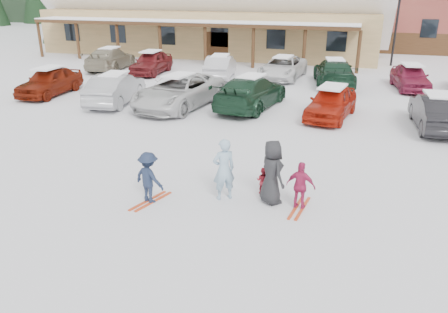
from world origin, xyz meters
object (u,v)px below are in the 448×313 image
(adult_skier, at_px, (224,169))
(parked_car_1, at_px, (115,89))
(toddler_red, at_px, (263,181))
(child_navy, at_px, (149,178))
(parked_car_12, at_px, (410,77))
(parked_car_4, at_px, (331,102))
(bystander_dark, at_px, (272,172))
(parked_car_2, at_px, (179,91))
(lamp_post, at_px, (397,19))
(child_magenta, at_px, (301,186))
(parked_car_10, at_px, (283,67))
(parked_car_7, at_px, (110,59))
(parked_car_5, at_px, (436,112))
(parked_car_11, at_px, (334,72))
(parked_car_3, at_px, (251,92))
(day_lodge, at_px, (212,5))
(parked_car_8, at_px, (151,62))
(parked_car_0, at_px, (50,81))
(parked_car_9, at_px, (220,67))

(adult_skier, bearing_deg, parked_car_1, -83.43)
(adult_skier, relative_size, toddler_red, 2.21)
(child_navy, height_order, parked_car_12, child_navy)
(toddler_red, xyz_separation_m, parked_car_4, (1.26, 8.41, 0.31))
(bystander_dark, relative_size, parked_car_2, 0.32)
(lamp_post, relative_size, child_magenta, 4.42)
(parked_car_10, bearing_deg, parked_car_7, -173.78)
(child_magenta, distance_m, parked_car_5, 9.65)
(parked_car_1, height_order, parked_car_11, parked_car_11)
(parked_car_3, bearing_deg, parked_car_5, -178.51)
(adult_skier, relative_size, parked_car_3, 0.33)
(child_magenta, relative_size, parked_car_3, 0.25)
(child_navy, distance_m, parked_car_4, 10.63)
(parked_car_3, xyz_separation_m, parked_car_12, (7.68, 6.61, -0.07))
(child_navy, bearing_deg, parked_car_11, -84.38)
(parked_car_11, bearing_deg, adult_skier, 73.75)
(parked_car_12, bearing_deg, toddler_red, -117.00)
(child_magenta, distance_m, bystander_dark, 0.85)
(day_lodge, distance_m, toddler_red, 29.12)
(bystander_dark, relative_size, parked_car_5, 0.41)
(parked_car_4, distance_m, parked_car_7, 17.58)
(parked_car_3, bearing_deg, parked_car_2, 23.63)
(day_lodge, relative_size, parked_car_3, 5.47)
(adult_skier, height_order, bystander_dark, bystander_dark)
(parked_car_8, xyz_separation_m, parked_car_12, (16.17, -0.04, -0.04))
(day_lodge, bearing_deg, parked_car_3, -66.24)
(parked_car_5, xyz_separation_m, parked_car_7, (-19.95, 8.25, 0.03))
(parked_car_0, xyz_separation_m, parked_car_2, (7.64, -0.35, 0.05))
(parked_car_7, bearing_deg, parked_car_0, 89.58)
(bystander_dark, xyz_separation_m, parked_car_12, (4.79, 16.10, -0.19))
(parked_car_3, distance_m, parked_car_10, 7.58)
(parked_car_8, bearing_deg, parked_car_12, -2.68)
(parked_car_3, relative_size, parked_car_10, 1.07)
(parked_car_5, bearing_deg, parked_car_1, -2.93)
(lamp_post, bearing_deg, parked_car_4, -102.08)
(day_lodge, xyz_separation_m, parked_car_3, (7.89, -17.92, -3.17))
(child_navy, height_order, parked_car_4, child_navy)
(child_navy, bearing_deg, parked_car_7, -38.48)
(bystander_dark, bearing_deg, parked_car_5, -73.92)
(parked_car_10, bearing_deg, parked_car_9, -160.46)
(child_navy, distance_m, parked_car_11, 17.26)
(parked_car_2, bearing_deg, parked_car_8, 133.42)
(parked_car_5, xyz_separation_m, parked_car_12, (-0.36, 7.63, -0.02))
(parked_car_11, bearing_deg, child_navy, 67.87)
(child_navy, bearing_deg, day_lodge, -56.83)
(parked_car_0, bearing_deg, parked_car_5, -2.93)
(parked_car_10, xyz_separation_m, parked_car_11, (3.25, -1.16, 0.07))
(parked_car_5, bearing_deg, parked_car_11, -61.86)
(parked_car_2, height_order, parked_car_12, parked_car_2)
(parked_car_9, bearing_deg, parked_car_7, -13.03)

